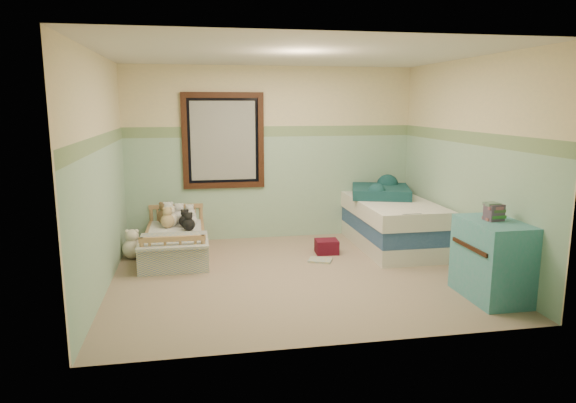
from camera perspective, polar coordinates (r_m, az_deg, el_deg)
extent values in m
cube|color=gray|center=(6.07, 0.81, -8.24)|extent=(4.20, 3.60, 0.02)
cube|color=silver|center=(5.76, 0.87, 16.17)|extent=(4.20, 3.60, 0.02)
cube|color=beige|center=(7.55, -1.83, 5.32)|extent=(4.20, 0.04, 2.50)
cube|color=beige|center=(4.05, 5.80, 0.51)|extent=(4.20, 0.04, 2.50)
cube|color=beige|center=(5.76, -20.15, 2.95)|extent=(0.04, 3.60, 2.50)
cube|color=beige|center=(6.52, 19.29, 3.86)|extent=(0.04, 3.60, 2.50)
cube|color=#9BBFA3|center=(7.59, -1.79, 1.55)|extent=(4.20, 0.01, 1.50)
cube|color=#396A3B|center=(7.51, -1.83, 7.78)|extent=(4.20, 0.01, 0.15)
cube|color=black|center=(7.42, -7.19, 6.69)|extent=(1.16, 0.06, 1.36)
cube|color=beige|center=(7.43, -7.19, 6.70)|extent=(0.92, 0.01, 1.12)
cube|color=#AB7B49|center=(6.94, -12.36, -5.11)|extent=(0.76, 1.53, 0.20)
cube|color=white|center=(6.90, -12.42, -3.84)|extent=(0.70, 1.46, 0.12)
cube|color=#6783B6|center=(6.42, -12.58, -4.25)|extent=(0.83, 0.76, 0.03)
sphere|color=brown|center=(7.35, -13.51, -1.64)|extent=(0.22, 0.22, 0.22)
sphere|color=silver|center=(7.35, -11.95, -1.66)|extent=(0.20, 0.20, 0.20)
sphere|color=tan|center=(7.14, -13.20, -2.10)|extent=(0.19, 0.19, 0.19)
sphere|color=black|center=(7.13, -11.35, -2.13)|extent=(0.17, 0.17, 0.17)
sphere|color=white|center=(6.95, -16.85, -5.02)|extent=(0.26, 0.26, 0.26)
sphere|color=tan|center=(6.44, -14.56, -6.23)|extent=(0.25, 0.25, 0.25)
cube|color=silver|center=(7.36, 11.25, -4.05)|extent=(0.94, 1.87, 0.22)
cube|color=navy|center=(7.31, 11.31, -2.38)|extent=(0.94, 1.87, 0.22)
cube|color=white|center=(7.26, 11.38, -0.69)|extent=(0.97, 1.91, 0.22)
cube|color=#0F3C3E|center=(7.49, 10.23, 1.09)|extent=(1.01, 1.04, 0.14)
cube|color=teal|center=(5.66, 21.70, -6.03)|extent=(0.51, 0.81, 0.81)
cube|color=brown|center=(5.57, 21.89, -1.12)|extent=(0.18, 0.15, 0.17)
cube|color=maroon|center=(6.91, 4.31, -5.00)|extent=(0.31, 0.28, 0.18)
cube|color=#FACA49|center=(6.58, 3.60, -6.51)|extent=(0.35, 0.32, 0.03)
sphere|color=white|center=(7.19, -12.89, -1.99)|extent=(0.19, 0.19, 0.19)
sphere|color=black|center=(6.91, -10.96, -2.52)|extent=(0.17, 0.17, 0.17)
sphere|color=silver|center=(7.15, -10.67, -2.12)|extent=(0.16, 0.16, 0.16)
sphere|color=silver|center=(7.38, -10.83, -1.63)|extent=(0.18, 0.18, 0.18)
sphere|color=silver|center=(7.33, -13.11, -1.66)|extent=(0.22, 0.22, 0.22)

